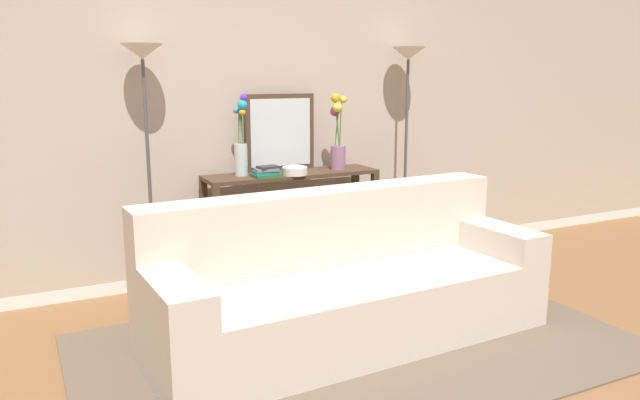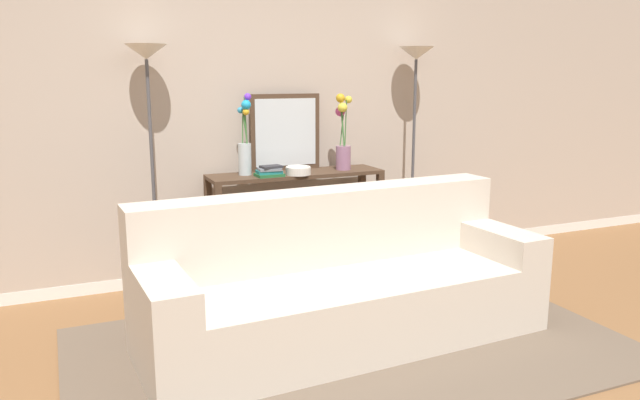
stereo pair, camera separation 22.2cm
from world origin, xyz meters
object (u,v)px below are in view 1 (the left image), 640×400
object	(u,v)px
book_row_under_console	(252,278)
vase_short_flowers	(338,139)
couch	(346,288)
book_stack	(266,172)
wall_mirror	(280,132)
console_table	(292,206)
fruit_bowl	(295,171)
floor_lamp_left	(145,102)
vase_tall_flowers	(241,146)
floor_lamp_right	(407,95)

from	to	relation	value
book_row_under_console	vase_short_flowers	bearing A→B (deg)	-1.64
book_row_under_console	couch	bearing A→B (deg)	-81.26
book_stack	couch	bearing A→B (deg)	-85.62
wall_mirror	console_table	bearing A→B (deg)	-80.21
vase_short_flowers	fruit_bowl	xyz separation A→B (m)	(-0.41, -0.09, -0.20)
floor_lamp_left	fruit_bowl	world-z (taller)	floor_lamp_left
wall_mirror	fruit_bowl	bearing A→B (deg)	-89.74
console_table	floor_lamp_left	distance (m)	1.34
console_table	book_stack	bearing A→B (deg)	-157.64
couch	console_table	world-z (taller)	couch
couch	vase_short_flowers	distance (m)	1.47
vase_tall_flowers	book_stack	world-z (taller)	vase_tall_flowers
console_table	vase_short_flowers	xyz separation A→B (m)	(0.38, -0.02, 0.50)
fruit_bowl	vase_tall_flowers	bearing A→B (deg)	158.60
console_table	book_row_under_console	xyz separation A→B (m)	(-0.34, -0.00, -0.52)
wall_mirror	floor_lamp_right	bearing A→B (deg)	-6.22
vase_short_flowers	fruit_bowl	world-z (taller)	vase_short_flowers
vase_short_flowers	wall_mirror	bearing A→B (deg)	157.58
wall_mirror	couch	bearing A→B (deg)	-96.05
couch	vase_tall_flowers	distance (m)	1.42
console_table	floor_lamp_right	bearing A→B (deg)	1.65
console_table	vase_tall_flowers	xyz separation A→B (m)	(-0.39, 0.03, 0.48)
couch	console_table	size ratio (longest dim) A/B	1.82
floor_lamp_left	vase_short_flowers	bearing A→B (deg)	-2.03
couch	book_stack	size ratio (longest dim) A/B	12.22
vase_tall_flowers	fruit_bowl	distance (m)	0.43
vase_short_flowers	book_row_under_console	distance (m)	1.25
floor_lamp_right	vase_tall_flowers	size ratio (longest dim) A/B	3.00
vase_short_flowers	console_table	bearing A→B (deg)	176.91
console_table	floor_lamp_left	bearing A→B (deg)	178.35
wall_mirror	vase_tall_flowers	distance (m)	0.39
book_stack	wall_mirror	bearing A→B (deg)	48.63
vase_short_flowers	book_row_under_console	bearing A→B (deg)	178.36
couch	fruit_bowl	size ratio (longest dim) A/B	12.98
floor_lamp_left	vase_tall_flowers	bearing A→B (deg)	0.11
floor_lamp_right	fruit_bowl	bearing A→B (deg)	-172.58
vase_tall_flowers	wall_mirror	bearing A→B (deg)	17.89
floor_lamp_right	vase_short_flowers	xyz separation A→B (m)	(-0.67, -0.05, -0.33)
console_table	fruit_bowl	distance (m)	0.32
wall_mirror	vase_short_flowers	bearing A→B (deg)	-22.42
couch	fruit_bowl	xyz separation A→B (m)	(0.14, 1.05, 0.56)
floor_lamp_left	vase_tall_flowers	distance (m)	0.75
floor_lamp_left	vase_tall_flowers	world-z (taller)	floor_lamp_left
vase_tall_flowers	book_stack	distance (m)	0.27
book_row_under_console	fruit_bowl	bearing A→B (deg)	-19.15
floor_lamp_left	floor_lamp_right	size ratio (longest dim) A/B	0.99
book_stack	book_row_under_console	world-z (taller)	book_stack
floor_lamp_left	wall_mirror	bearing A→B (deg)	6.51
vase_tall_flowers	vase_short_flowers	xyz separation A→B (m)	(0.77, -0.05, 0.02)
vase_short_flowers	floor_lamp_right	bearing A→B (deg)	4.35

